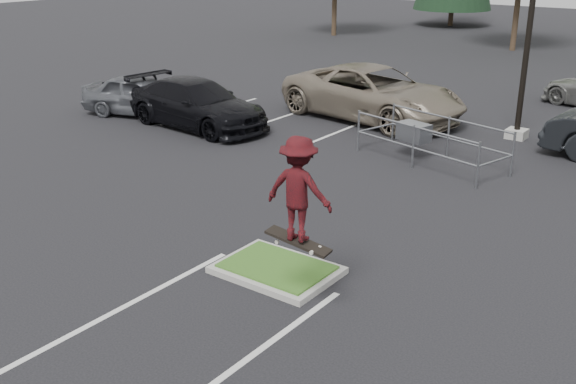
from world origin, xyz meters
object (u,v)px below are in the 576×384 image
Objects in this scene: skateboarder at (298,190)px; car_l_black at (196,104)px; car_l_grey at (140,95)px; cart_corral at (418,133)px; car_l_tan at (373,93)px.

skateboarder reaches higher than car_l_black.
car_l_grey is (-2.76, 0.00, -0.07)m from car_l_black.
cart_corral is 2.44× the size of skateboarder.
car_l_tan is 1.22× the size of car_l_black.
skateboarder reaches higher than car_l_tan.
skateboarder is at bearing -124.18° from car_l_black.
cart_corral is at bearing -76.96° from car_l_black.
car_l_black is at bearing -48.03° from skateboarder.
cart_corral is 4.79m from car_l_tan.
skateboarder reaches higher than cart_corral.
skateboarder is 0.34× the size of car_l_black.
cart_corral is 9.53m from skateboarder.
car_l_grey reaches higher than cart_corral.
car_l_black is (-4.24, -4.50, -0.14)m from car_l_tan.
car_l_black reaches higher than car_l_grey.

